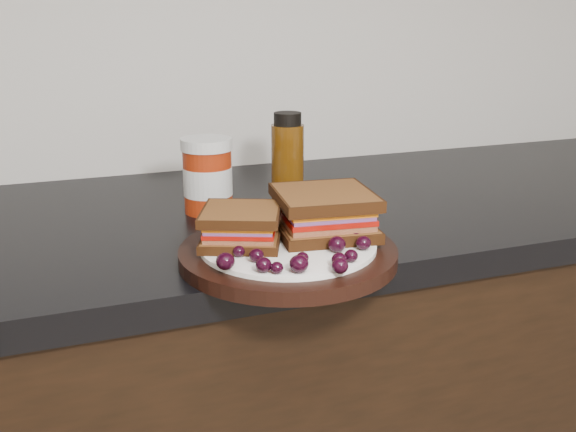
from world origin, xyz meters
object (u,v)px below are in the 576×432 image
Objects in this scene: plate at (288,254)px; oil_bottle at (288,158)px; sandwich_left at (241,226)px; condiment_jar at (208,175)px.

oil_bottle reaches higher than plate.
oil_bottle reaches higher than sandwich_left.
plate is 0.28m from oil_bottle.
oil_bottle is at bearing 80.39° from sandwich_left.
condiment_jar reaches higher than plate.
oil_bottle is at bearing 5.10° from condiment_jar.
condiment_jar is at bearing -174.90° from oil_bottle.
sandwich_left is 0.28m from oil_bottle.
oil_bottle is (0.15, 0.24, 0.03)m from sandwich_left.
condiment_jar is 0.79× the size of oil_bottle.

